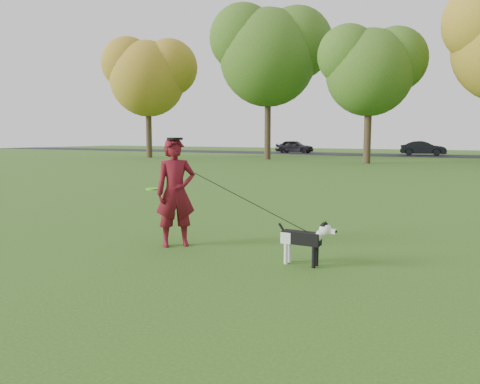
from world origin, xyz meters
The scene contains 8 objects.
ground centered at (0.00, 0.00, 0.00)m, with size 120.00×120.00×0.00m, color #285116.
road centered at (0.00, 40.00, 0.01)m, with size 120.00×7.00×0.02m, color black.
man centered at (-1.01, 0.41, 0.89)m, with size 0.65×0.43×1.78m, color #540C18.
dog centered at (1.30, 0.32, 0.40)m, with size 0.87×0.17×0.66m.
car_left centered at (-15.05, 40.00, 0.69)m, with size 1.58×3.94×1.34m, color black.
car_mid centered at (-2.39, 40.00, 0.67)m, with size 1.39×3.97×1.31m, color black.
man_held_items centered at (0.31, 0.34, 0.88)m, with size 2.94×0.37×1.35m.
tree_row centered at (-1.43, 26.07, 7.41)m, with size 51.74×8.86×12.01m.
Camera 1 is at (3.58, -5.76, 1.82)m, focal length 35.00 mm.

